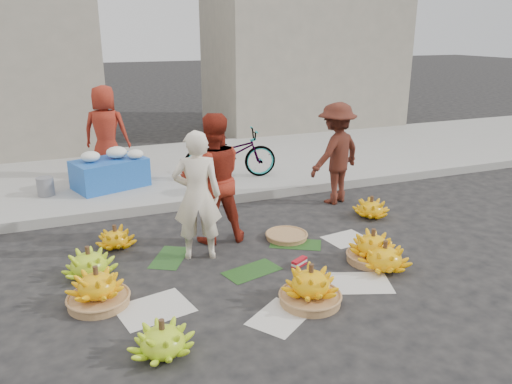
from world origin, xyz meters
name	(u,v)px	position (x,y,z in m)	size (l,w,h in m)	color
ground	(254,263)	(0.00, 0.00, 0.00)	(80.00, 80.00, 0.00)	black
curb	(203,201)	(0.00, 2.20, 0.07)	(40.00, 0.25, 0.15)	#97958F
sidewalk	(173,169)	(0.00, 4.30, 0.06)	(40.00, 4.00, 0.12)	#97958F
building_right	(304,35)	(4.50, 7.70, 2.50)	(5.00, 3.00, 5.00)	gray
newspaper_scatter	(282,294)	(0.00, -0.80, 0.00)	(3.20, 1.80, 0.00)	silver
banana_leaves	(240,257)	(-0.10, 0.20, 0.00)	(2.00, 1.00, 0.00)	#1A4216
banana_bunch_0	(97,289)	(-1.80, -0.31, 0.18)	(0.67, 0.67, 0.43)	#9A6B40
banana_bunch_1	(163,340)	(-1.37, -1.36, 0.15)	(0.68, 0.68, 0.34)	#91C71C
banana_bunch_2	(311,287)	(0.19, -1.06, 0.18)	(0.62, 0.62, 0.43)	#9A6B40
banana_bunch_3	(384,257)	(1.33, -0.71, 0.16)	(0.73, 0.73, 0.36)	yellow
banana_bunch_4	(372,248)	(1.32, -0.49, 0.17)	(0.65, 0.65, 0.41)	#9A6B40
banana_bunch_5	(371,208)	(2.17, 0.78, 0.14)	(0.54, 0.54, 0.32)	yellow
banana_bunch_6	(89,263)	(-1.84, 0.38, 0.16)	(0.74, 0.74, 0.36)	#91C71C
banana_bunch_7	(115,238)	(-1.47, 1.07, 0.13)	(0.58, 0.58, 0.30)	yellow
basket_spare	(287,236)	(0.67, 0.51, 0.03)	(0.54, 0.54, 0.06)	#9A6B40
incense_stack	(299,262)	(0.46, -0.29, 0.05)	(0.22, 0.07, 0.09)	#AF121E
vendor_cream	(197,196)	(-0.56, 0.40, 0.78)	(0.57, 0.38, 1.57)	white
vendor_red	(213,179)	(-0.23, 0.82, 0.84)	(0.82, 0.64, 1.68)	#A22C19
man_striped	(336,154)	(2.01, 1.58, 0.80)	(1.03, 0.59, 1.59)	maroon
flower_table	(110,171)	(-1.26, 3.33, 0.39)	(1.30, 1.03, 0.66)	#1B54B4
grey_bucket	(46,186)	(-2.28, 3.26, 0.27)	(0.26, 0.26, 0.30)	slate
flower_vendor	(106,132)	(-1.21, 4.02, 0.93)	(0.79, 0.52, 1.62)	#A22C19
bicycle	(230,154)	(0.78, 3.12, 0.55)	(1.65, 0.57, 0.87)	gray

